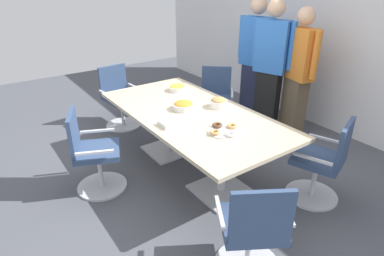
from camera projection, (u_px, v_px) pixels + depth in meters
name	position (u px, v px, depth m)	size (l,w,h in m)	color
ground_plane	(192.00, 169.00, 4.00)	(10.00, 10.00, 0.01)	#4C4F56
back_wall	(330.00, 32.00, 4.63)	(8.00, 0.10, 2.80)	white
conference_table	(192.00, 122.00, 3.72)	(2.40, 1.20, 0.75)	#CCB793
office_chair_0	(93.00, 156.00, 3.47)	(0.71, 0.71, 0.91)	silver
office_chair_1	(252.00, 234.00, 2.44)	(0.74, 0.74, 0.91)	silver
office_chair_2	(322.00, 165.00, 3.31)	(0.69, 0.69, 0.91)	silver
office_chair_3	(215.00, 102.00, 4.90)	(0.76, 0.76, 0.91)	silver
office_chair_4	(120.00, 100.00, 4.98)	(0.59, 0.59, 0.91)	silver
person_standing_0	(255.00, 59.00, 4.96)	(0.61, 0.30, 1.86)	#232842
person_standing_1	(271.00, 65.00, 4.59)	(0.60, 0.35, 1.87)	black
person_standing_2	(298.00, 73.00, 4.44)	(0.61, 0.31, 1.79)	brown
snack_bowl_cookies	(219.00, 102.00, 3.77)	(0.20, 0.20, 0.12)	white
snack_bowl_chips_yellow	(177.00, 88.00, 4.30)	(0.23, 0.23, 0.09)	white
snack_bowl_chips_orange	(183.00, 105.00, 3.72)	(0.25, 0.25, 0.10)	white
donut_platter	(224.00, 130.00, 3.21)	(0.33, 0.34, 0.04)	white
napkin_pile	(169.00, 123.00, 3.33)	(0.17, 0.17, 0.05)	white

